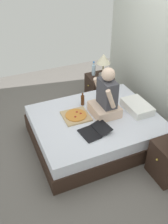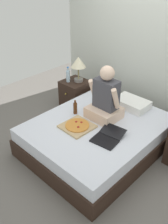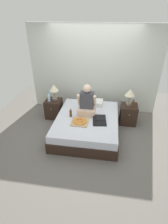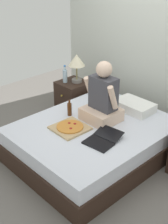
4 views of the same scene
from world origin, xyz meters
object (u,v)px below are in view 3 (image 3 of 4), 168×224
(nightstand_right, at_px, (128,114))
(bed, at_px, (87,124))
(water_bottle, at_px, (49,98))
(lamp_on_right_nightstand, at_px, (130,94))
(laptop, at_px, (100,121))
(pizza_box, at_px, (80,122))
(beer_bottle, at_px, (133,104))
(lamp_on_left_nightstand, at_px, (54,89))
(beer_bottle_on_bed, at_px, (71,113))
(nightstand_left, at_px, (54,108))
(person_seated, at_px, (87,103))

(nightstand_right, bearing_deg, bed, -151.04)
(water_bottle, height_order, lamp_on_right_nightstand, lamp_on_right_nightstand)
(laptop, distance_m, pizza_box, 0.47)
(beer_bottle, bearing_deg, water_bottle, 179.75)
(bed, distance_m, lamp_on_left_nightstand, 1.38)
(bed, bearing_deg, beer_bottle_on_bed, -173.38)
(pizza_box, bearing_deg, nightstand_right, 35.81)
(bed, distance_m, beer_bottle, 1.31)
(beer_bottle, bearing_deg, lamp_on_left_nightstand, 176.06)
(beer_bottle, bearing_deg, nightstand_left, 177.42)
(water_bottle, distance_m, person_seated, 1.16)
(nightstand_left, bearing_deg, laptop, -29.53)
(bed, height_order, lamp_on_right_nightstand, lamp_on_right_nightstand)
(water_bottle, bearing_deg, lamp_on_right_nightstand, 3.65)
(beer_bottle, bearing_deg, pizza_box, -148.87)
(person_seated, bearing_deg, laptop, -46.20)
(water_bottle, distance_m, pizza_box, 1.30)
(lamp_on_right_nightstand, bearing_deg, beer_bottle, -56.31)
(laptop, bearing_deg, nightstand_right, 46.62)
(water_bottle, relative_size, lamp_on_right_nightstand, 0.61)
(nightstand_right, relative_size, pizza_box, 1.34)
(beer_bottle_on_bed, bearing_deg, beer_bottle, 19.22)
(bed, xyz_separation_m, water_bottle, (-1.15, 0.50, 0.44))
(nightstand_left, relative_size, lamp_on_right_nightstand, 1.21)
(lamp_on_left_nightstand, relative_size, lamp_on_right_nightstand, 1.00)
(bed, height_order, beer_bottle, beer_bottle)
(beer_bottle, distance_m, laptop, 1.09)
(bed, bearing_deg, pizza_box, -116.10)
(bed, distance_m, pizza_box, 0.40)
(beer_bottle, bearing_deg, bed, -156.63)
(bed, bearing_deg, beer_bottle, 23.37)
(beer_bottle, distance_m, person_seated, 1.23)
(nightstand_right, relative_size, beer_bottle_on_bed, 2.48)
(person_seated, height_order, laptop, person_seated)
(nightstand_left, xyz_separation_m, beer_bottle, (2.22, -0.10, 0.37))
(bed, bearing_deg, laptop, -31.35)
(bed, xyz_separation_m, nightstand_left, (-1.07, 0.59, 0.05))
(nightstand_left, bearing_deg, beer_bottle_on_bed, -44.10)
(nightstand_left, relative_size, pizza_box, 1.34)
(water_bottle, distance_m, nightstand_right, 2.26)
(bed, bearing_deg, water_bottle, 156.39)
(bed, distance_m, water_bottle, 1.33)
(lamp_on_left_nightstand, relative_size, pizza_box, 1.10)
(nightstand_right, relative_size, lamp_on_right_nightstand, 1.21)
(water_bottle, bearing_deg, pizza_box, -37.61)
(beer_bottle_on_bed, bearing_deg, water_bottle, 143.37)
(nightstand_left, height_order, pizza_box, nightstand_left)
(nightstand_right, bearing_deg, person_seated, -159.63)
(person_seated, relative_size, pizza_box, 1.91)
(water_bottle, distance_m, lamp_on_right_nightstand, 2.21)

